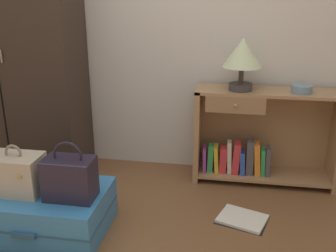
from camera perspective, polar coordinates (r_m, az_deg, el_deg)
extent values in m
cube|color=beige|center=(3.10, -0.78, 17.31)|extent=(6.40, 0.10, 2.60)
cube|color=#33261E|center=(3.25, -21.92, 10.19)|extent=(1.04, 0.45, 1.94)
cylinder|color=gray|center=(3.03, -23.37, 9.41)|extent=(0.01, 0.01, 0.09)
cube|color=#A37A51|center=(3.02, 4.43, -1.04)|extent=(0.04, 0.30, 0.73)
cube|color=#A37A51|center=(3.11, 23.52, -2.06)|extent=(0.04, 0.30, 0.73)
cube|color=#A37A51|center=(2.91, 14.68, 4.90)|extent=(1.06, 0.30, 0.02)
cube|color=#A37A51|center=(3.14, 13.65, -6.84)|extent=(0.98, 0.30, 0.02)
cube|color=#A37A51|center=(3.15, 13.94, -0.64)|extent=(0.98, 0.01, 0.71)
cube|color=#8F6B47|center=(2.78, 9.88, 3.07)|extent=(0.42, 0.02, 0.12)
sphere|color=#9E844C|center=(2.77, 9.88, 2.98)|extent=(0.02, 0.02, 0.02)
cube|color=purple|center=(3.07, 5.45, -4.77)|extent=(0.03, 0.12, 0.20)
cube|color=green|center=(3.06, 6.30, -4.65)|extent=(0.05, 0.09, 0.22)
cube|color=gold|center=(3.06, 7.16, -4.74)|extent=(0.04, 0.12, 0.21)
cube|color=red|center=(3.06, 8.15, -4.86)|extent=(0.06, 0.10, 0.20)
cube|color=beige|center=(3.05, 9.05, -4.46)|extent=(0.04, 0.09, 0.26)
cube|color=red|center=(3.05, 10.01, -4.61)|extent=(0.07, 0.11, 0.25)
cube|color=#2D51B2|center=(3.07, 10.89, -5.21)|extent=(0.05, 0.13, 0.18)
cube|color=#4C474C|center=(3.05, 11.96, -4.45)|extent=(0.06, 0.10, 0.28)
cube|color=orange|center=(3.06, 12.97, -4.67)|extent=(0.06, 0.12, 0.26)
cube|color=green|center=(3.07, 13.77, -5.09)|extent=(0.04, 0.10, 0.21)
cube|color=#4C474C|center=(3.07, 14.47, -5.02)|extent=(0.04, 0.11, 0.22)
cylinder|color=#3D3838|center=(2.86, 10.62, 5.70)|extent=(0.17, 0.17, 0.05)
cylinder|color=#3D3838|center=(2.85, 10.73, 7.37)|extent=(0.04, 0.04, 0.12)
cone|color=beige|center=(2.82, 10.94, 10.58)|extent=(0.28, 0.28, 0.20)
cylinder|color=slate|center=(2.90, 19.09, 5.19)|extent=(0.15, 0.15, 0.05)
cube|color=teal|center=(2.55, -17.51, -11.72)|extent=(0.75, 0.52, 0.27)
cube|color=#285071|center=(2.55, -17.51, -11.72)|extent=(0.76, 0.52, 0.01)
cube|color=#285071|center=(2.36, -20.50, -14.94)|extent=(0.14, 0.02, 0.03)
cube|color=#B7A88E|center=(2.48, -21.45, -6.61)|extent=(0.31, 0.20, 0.24)
torus|color=gray|center=(2.42, -21.84, -3.71)|extent=(0.11, 0.02, 0.11)
cube|color=tan|center=(2.34, -21.06, -7.03)|extent=(0.02, 0.01, 0.02)
cube|color=#231E2D|center=(2.31, -14.25, -7.53)|extent=(0.29, 0.17, 0.25)
torus|color=#231E2D|center=(2.25, -14.55, -4.28)|extent=(0.17, 0.01, 0.17)
cube|color=white|center=(2.63, 10.88, -13.26)|extent=(0.35, 0.31, 0.02)
cube|color=black|center=(2.63, 10.87, -13.40)|extent=(0.37, 0.32, 0.01)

